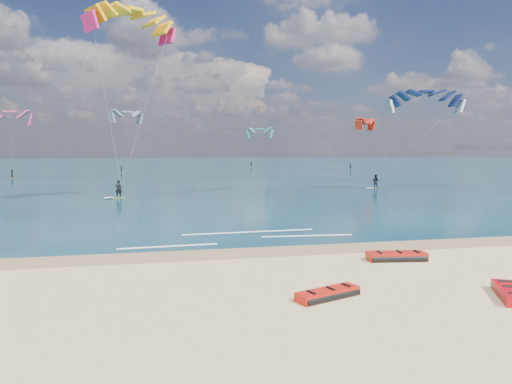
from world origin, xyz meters
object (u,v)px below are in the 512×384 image
packed_kite_left (328,298)px  packed_kite_mid (396,260)px  kitesurfer_main (124,99)px  kitesurfer_far (402,133)px  packed_kite_right (510,298)px

packed_kite_left → packed_kite_mid: size_ratio=0.89×
kitesurfer_main → packed_kite_mid: bearing=-61.5°
packed_kite_mid → kitesurfer_main: bearing=125.0°
packed_kite_mid → kitesurfer_far: 36.12m
packed_kite_mid → kitesurfer_main: (-13.83, 25.82, 9.60)m
packed_kite_right → kitesurfer_far: kitesurfer_far is taller
packed_kite_left → kitesurfer_far: 42.26m
packed_kite_left → kitesurfer_main: (-8.93, 30.17, 9.60)m
packed_kite_left → packed_kite_mid: packed_kite_mid is taller
packed_kite_mid → packed_kite_right: bearing=-70.9°
kitesurfer_far → kitesurfer_main: bearing=-157.9°
packed_kite_right → kitesurfer_main: 36.12m
packed_kite_mid → packed_kite_right: size_ratio=1.20×
packed_kite_mid → kitesurfer_main: 30.82m
packed_kite_right → packed_kite_left: bearing=105.1°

